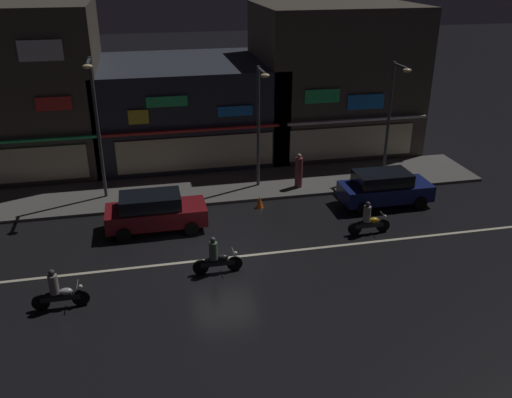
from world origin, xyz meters
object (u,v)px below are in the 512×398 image
motorcycle_lead (58,292)px  pedestrian_on_sidewalk (299,172)px  parked_car_near_kerb (384,188)px  streetlamp_mid (259,117)px  streetlamp_west (96,118)px  motorcycle_opposite_lane (216,258)px  motorcycle_following (368,220)px  parked_car_trailing (155,211)px  streetlamp_east (392,110)px  traffic_cone (260,202)px

motorcycle_lead → pedestrian_on_sidewalk: bearing=-146.4°
pedestrian_on_sidewalk → parked_car_near_kerb: (3.48, -2.65, -0.10)m
streetlamp_mid → motorcycle_lead: 12.77m
streetlamp_west → motorcycle_lead: (-1.21, -8.81, -3.52)m
parked_car_near_kerb → motorcycle_opposite_lane: (-8.75, -4.42, -0.24)m
streetlamp_west → motorcycle_following: 13.13m
pedestrian_on_sidewalk → motorcycle_opposite_lane: (-5.27, -7.07, -0.33)m
parked_car_near_kerb → motorcycle_following: 3.29m
streetlamp_mid → motorcycle_lead: bearing=-135.8°
streetlamp_west → motorcycle_opposite_lane: (4.33, -7.70, -3.52)m
parked_car_trailing → motorcycle_lead: 6.25m
pedestrian_on_sidewalk → parked_car_near_kerb: 4.37m
parked_car_trailing → motorcycle_lead: bearing=56.4°
motorcycle_opposite_lane → streetlamp_east: bearing=-135.3°
motorcycle_opposite_lane → motorcycle_lead: bearing=19.6°
motorcycle_lead → motorcycle_following: 12.71m
streetlamp_mid → pedestrian_on_sidewalk: bearing=-12.9°
streetlamp_mid → pedestrian_on_sidewalk: 3.47m
pedestrian_on_sidewalk → parked_car_trailing: pedestrian_on_sidewalk is taller
parked_car_near_kerb → pedestrian_on_sidewalk: bearing=142.7°
motorcycle_lead → streetlamp_mid: bearing=-139.3°
streetlamp_mid → parked_car_trailing: 7.03m
motorcycle_lead → motorcycle_opposite_lane: 5.65m
streetlamp_west → parked_car_near_kerb: bearing=-14.1°
pedestrian_on_sidewalk → traffic_cone: (-2.41, -1.73, -0.69)m
streetlamp_mid → traffic_cone: 4.17m
streetlamp_mid → parked_car_trailing: streetlamp_mid is taller
streetlamp_west → motorcycle_following: size_ratio=3.56×
streetlamp_mid → parked_car_near_kerb: 6.91m
streetlamp_mid → motorcycle_following: size_ratio=3.20×
pedestrian_on_sidewalk → motorcycle_lead: 13.57m
streetlamp_mid → motorcycle_opposite_lane: (-3.32, -7.51, -3.16)m
parked_car_near_kerb → traffic_cone: bearing=171.1°
streetlamp_west → streetlamp_mid: (7.65, -0.18, -0.35)m
pedestrian_on_sidewalk → motorcycle_following: bearing=97.1°
pedestrian_on_sidewalk → parked_car_trailing: bearing=12.7°
streetlamp_east → parked_car_near_kerb: streetlamp_east is taller
streetlamp_east → traffic_cone: streetlamp_east is taller
streetlamp_west → parked_car_near_kerb: 13.88m
streetlamp_mid → motorcycle_opposite_lane: 8.80m
streetlamp_west → motorcycle_opposite_lane: bearing=-60.7°
streetlamp_east → parked_car_near_kerb: bearing=-116.0°
parked_car_trailing → motorcycle_lead: (-3.46, -5.20, -0.24)m
parked_car_near_kerb → traffic_cone: 5.99m
streetlamp_east → streetlamp_mid: bearing=-179.0°
streetlamp_mid → motorcycle_following: streetlamp_mid is taller
parked_car_trailing → traffic_cone: (4.94, 1.25, -0.59)m
streetlamp_east → motorcycle_opposite_lane: size_ratio=3.16×
parked_car_near_kerb → streetlamp_east: bearing=64.0°
traffic_cone → streetlamp_mid: bearing=78.2°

